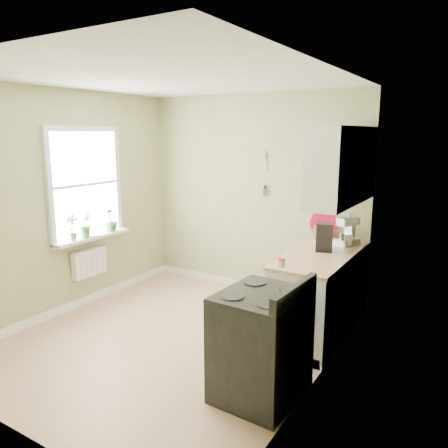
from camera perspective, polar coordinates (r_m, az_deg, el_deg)
The scene contains 21 objects.
floor at distance 4.92m, azimuth -6.69°, elevation -14.72°, with size 3.20×3.60×0.02m, color tan.
ceiling at distance 4.44m, azimuth -7.56°, elevation 18.53°, with size 3.20×3.60×0.02m, color white.
wall_back at distance 5.99m, azimuth 3.76°, elevation 3.77°, with size 3.20×0.02×2.70m, color tan.
wall_left at distance 5.62m, azimuth -20.05°, elevation 2.56°, with size 0.02×3.60×2.70m, color tan.
wall_right at distance 3.72m, azimuth 12.70°, elevation -1.39°, with size 0.02×3.60×2.70m, color tan.
base_cabinets at distance 4.99m, azimuth 12.62°, elevation -9.00°, with size 0.60×1.60×0.87m, color white.
countertop at distance 4.85m, azimuth 12.75°, elevation -3.95°, with size 0.64×1.60×0.04m, color #D8AC84.
upper_cabinets at distance 4.74m, azimuth 15.22°, elevation 7.38°, with size 0.35×1.40×0.80m, color white.
window at distance 5.77m, azimuth -17.70°, elevation 4.94°, with size 0.06×1.14×1.44m.
window_sill at distance 5.82m, azimuth -16.82°, elevation -1.65°, with size 0.18×1.14×0.04m, color white.
radiator at distance 5.90m, azimuth -17.19°, elevation -4.82°, with size 0.12×0.50×0.35m, color white.
wall_utensils at distance 5.85m, azimuth 5.39°, elevation 5.67°, with size 0.02×0.14×0.58m.
stove at distance 3.77m, azimuth 4.90°, elevation -15.36°, with size 0.68×0.77×1.03m.
stand_mixer at distance 5.24m, azimuth 15.85°, elevation -1.01°, with size 0.28×0.33×0.36m.
kettle at distance 5.40m, azimuth 12.29°, elevation -0.98°, with size 0.20×0.12×0.21m.
coffee_maker at distance 4.92m, azimuth 12.95°, elevation -1.72°, with size 0.23×0.24×0.31m.
red_tray at distance 5.55m, azimuth 12.92°, elevation 0.03°, with size 0.34×0.34×0.02m, color red.
jar at distance 4.27m, azimuth 7.49°, elevation -5.06°, with size 0.07×0.07×0.08m.
plant_a at distance 5.58m, azimuth -19.25°, elevation -0.42°, with size 0.17×0.12×0.33m, color #30632D.
plant_b at distance 5.71m, azimuth -17.70°, elevation -0.09°, with size 0.18×0.15×0.33m, color #30632D.
plant_c at distance 5.99m, azimuth -14.58°, elevation 0.57°, with size 0.18×0.18×0.31m, color #30632D.
Camera 1 is at (2.76, -3.44, 2.18)m, focal length 35.00 mm.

